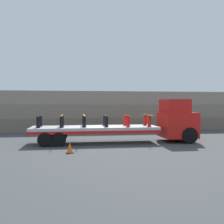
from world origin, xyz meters
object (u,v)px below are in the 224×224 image
at_px(fire_hydrant_red_far_4, 125,120).
at_px(fire_hydrant_black_far_2, 84,121).
at_px(flatbed_trailer, 87,130).
at_px(fire_hydrant_black_near_2, 84,122).
at_px(fire_hydrant_red_near_4, 128,121).
at_px(traffic_cone, 70,148).
at_px(fire_hydrant_black_near_3, 107,121).
at_px(fire_hydrant_black_far_0, 40,121).
at_px(fire_hydrant_black_near_0, 38,122).
at_px(fire_hydrant_black_far_1, 62,121).
at_px(fire_hydrant_red_near_5, 149,121).
at_px(fire_hydrant_black_far_3, 105,120).
at_px(truck_cab, 178,121).
at_px(fire_hydrant_red_far_5, 145,120).
at_px(fire_hydrant_black_near_1, 62,122).

bearing_deg(fire_hydrant_red_far_4, fire_hydrant_black_far_2, 180.00).
xyz_separation_m(flatbed_trailer, fire_hydrant_black_near_2, (-0.21, -0.53, 0.60)).
relative_size(fire_hydrant_red_near_4, traffic_cone, 1.30).
relative_size(fire_hydrant_black_far_2, fire_hydrant_black_near_3, 1.00).
xyz_separation_m(flatbed_trailer, fire_hydrant_black_far_0, (-3.21, 0.53, 0.60)).
xyz_separation_m(fire_hydrant_black_near_0, traffic_cone, (2.11, -2.81, -1.25)).
xyz_separation_m(fire_hydrant_black_far_1, fire_hydrant_red_near_5, (6.01, -1.07, 0.00)).
bearing_deg(fire_hydrant_black_far_3, truck_cab, -5.73).
distance_m(fire_hydrant_black_near_0, fire_hydrant_black_far_0, 1.07).
distance_m(truck_cab, fire_hydrant_black_near_3, 5.35).
xyz_separation_m(fire_hydrant_black_far_0, fire_hydrant_red_far_5, (7.51, 0.00, 0.00)).
height_order(truck_cab, fire_hydrant_red_near_5, truck_cab).
bearing_deg(fire_hydrant_black_near_3, fire_hydrant_black_near_2, 180.00).
distance_m(flatbed_trailer, fire_hydrant_red_far_5, 4.37).
bearing_deg(fire_hydrant_black_far_0, fire_hydrant_black_far_3, 0.00).
distance_m(fire_hydrant_black_far_1, fire_hydrant_red_far_5, 6.01).
bearing_deg(truck_cab, traffic_cone, -156.58).
bearing_deg(fire_hydrant_black_far_2, fire_hydrant_black_near_1, -144.57).
distance_m(fire_hydrant_black_near_0, fire_hydrant_red_far_4, 6.10).
xyz_separation_m(fire_hydrant_red_near_4, fire_hydrant_red_far_4, (0.00, 1.07, 0.00)).
distance_m(fire_hydrant_black_far_3, fire_hydrant_red_near_4, 1.84).
relative_size(fire_hydrant_black_far_0, fire_hydrant_black_near_2, 1.00).
bearing_deg(fire_hydrant_black_near_1, flatbed_trailer, 17.35).
xyz_separation_m(fire_hydrant_black_near_3, fire_hydrant_red_far_5, (3.00, 1.07, 0.00)).
xyz_separation_m(fire_hydrant_black_near_1, fire_hydrant_red_far_4, (4.51, 1.07, 0.00)).
relative_size(fire_hydrant_black_far_0, traffic_cone, 1.30).
bearing_deg(traffic_cone, fire_hydrant_black_near_1, 102.16).
bearing_deg(fire_hydrant_black_far_3, fire_hydrant_red_near_5, -19.58).
distance_m(fire_hydrant_black_near_1, fire_hydrant_red_near_5, 6.01).
distance_m(fire_hydrant_black_near_0, fire_hydrant_red_near_4, 6.01).
bearing_deg(fire_hydrant_black_near_1, fire_hydrant_black_far_1, 90.00).
height_order(fire_hydrant_black_near_2, fire_hydrant_red_far_5, same).
bearing_deg(truck_cab, fire_hydrant_black_near_2, -175.53).
xyz_separation_m(fire_hydrant_black_near_2, fire_hydrant_red_near_5, (4.51, 0.00, 0.00)).
xyz_separation_m(fire_hydrant_black_far_0, fire_hydrant_black_far_1, (1.50, 0.00, 0.00)).
xyz_separation_m(flatbed_trailer, fire_hydrant_black_near_3, (1.29, -0.53, 0.60)).
bearing_deg(fire_hydrant_black_far_1, fire_hydrant_black_far_2, 0.00).
height_order(fire_hydrant_red_far_4, traffic_cone, fire_hydrant_red_far_4).
bearing_deg(traffic_cone, fire_hydrant_black_near_0, 126.86).
bearing_deg(truck_cab, fire_hydrant_black_near_1, -176.33).
distance_m(fire_hydrant_black_near_2, fire_hydrant_black_far_3, 1.84).
bearing_deg(fire_hydrant_black_near_1, fire_hydrant_black_near_3, 0.00).
bearing_deg(flatbed_trailer, fire_hydrant_black_near_0, -170.56).
distance_m(flatbed_trailer, fire_hydrant_black_far_0, 3.31).
bearing_deg(fire_hydrant_red_near_5, fire_hydrant_black_near_0, 180.00).
height_order(fire_hydrant_black_far_3, fire_hydrant_red_far_5, same).
bearing_deg(traffic_cone, fire_hydrant_black_far_3, 58.28).
bearing_deg(fire_hydrant_red_far_4, fire_hydrant_black_far_3, 180.00).
height_order(fire_hydrant_black_near_0, fire_hydrant_red_near_5, same).
height_order(fire_hydrant_black_far_0, fire_hydrant_black_far_3, same).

